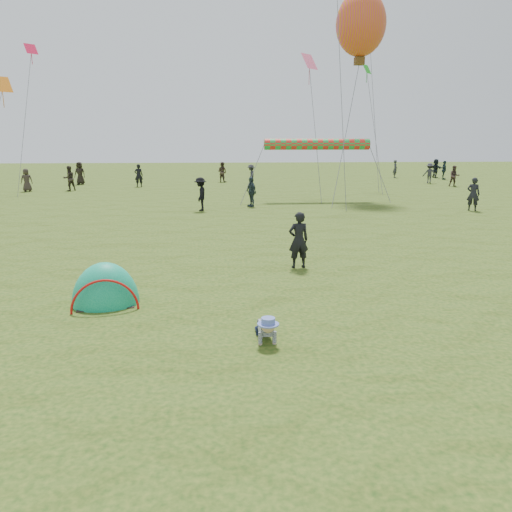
{
  "coord_description": "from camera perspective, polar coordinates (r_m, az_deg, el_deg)",
  "views": [
    {
      "loc": [
        -0.55,
        -8.84,
        3.56
      ],
      "look_at": [
        0.25,
        2.04,
        1.0
      ],
      "focal_mm": 35.0,
      "sensor_mm": 36.0,
      "label": 1
    }
  ],
  "objects": [
    {
      "name": "crowd_person_13",
      "position": [
        42.84,
        -3.89,
        9.55
      ],
      "size": [
        1.03,
        0.98,
        1.68
      ],
      "primitive_type": "imported",
      "rotation": [
        0.0,
        0.0,
        2.57
      ],
      "color": "#3E3027",
      "rests_on": "ground"
    },
    {
      "name": "crawling_toddler",
      "position": [
        9.03,
        1.18,
        -8.17
      ],
      "size": [
        0.53,
        0.73,
        0.53
      ],
      "primitive_type": null,
      "rotation": [
        0.0,
        0.0,
        0.07
      ],
      "color": "black",
      "rests_on": "ground"
    },
    {
      "name": "popup_tent",
      "position": [
        11.61,
        -16.74,
        -5.23
      ],
      "size": [
        1.64,
        1.43,
        1.88
      ],
      "primitive_type": "ellipsoid",
      "rotation": [
        0.0,
        0.0,
        0.18
      ],
      "color": "#008460",
      "rests_on": "ground"
    },
    {
      "name": "crowd_person_10",
      "position": [
        38.4,
        -24.74,
        7.89
      ],
      "size": [
        0.92,
        0.81,
        1.58
      ],
      "primitive_type": "imported",
      "rotation": [
        0.0,
        0.0,
        3.63
      ],
      "color": "#342A26",
      "rests_on": "ground"
    },
    {
      "name": "diamond_kite_1",
      "position": [
        34.94,
        -27.07,
        17.09
      ],
      "size": [
        1.14,
        1.14,
        0.93
      ],
      "primitive_type": "plane",
      "rotation": [
        1.05,
        0.0,
        0.79
      ],
      "color": "orange"
    },
    {
      "name": "crowd_person_1",
      "position": [
        37.84,
        -20.58,
        8.31
      ],
      "size": [
        1.07,
        1.03,
        1.73
      ],
      "primitive_type": "imported",
      "rotation": [
        0.0,
        0.0,
        3.8
      ],
      "color": "#2E2620",
      "rests_on": "ground"
    },
    {
      "name": "diamond_kite_6",
      "position": [
        39.79,
        -24.33,
        20.77
      ],
      "size": [
        0.85,
        0.85,
        0.69
      ],
      "primitive_type": "plane",
      "rotation": [
        1.05,
        0.0,
        0.79
      ],
      "color": "red"
    },
    {
      "name": "diamond_kite_3",
      "position": [
        38.75,
        12.58,
        20.12
      ],
      "size": [
        0.78,
        0.78,
        0.64
      ],
      "primitive_type": "plane",
      "rotation": [
        1.05,
        0.0,
        0.79
      ],
      "color": "#199317"
    },
    {
      "name": "diamond_kite_5",
      "position": [
        33.62,
        6.13,
        21.24
      ],
      "size": [
        1.19,
        1.19,
        0.97
      ],
      "primitive_type": "plane",
      "rotation": [
        1.05,
        0.0,
        0.79
      ],
      "color": "pink"
    },
    {
      "name": "standing_adult",
      "position": [
        14.05,
        4.88,
        1.83
      ],
      "size": [
        0.63,
        0.47,
        1.6
      ],
      "primitive_type": "imported",
      "rotation": [
        0.0,
        0.0,
        3.3
      ],
      "color": "black",
      "rests_on": "ground"
    },
    {
      "name": "rainbow_tube_kite",
      "position": [
        30.04,
        6.98,
        12.56
      ],
      "size": [
        6.18,
        0.64,
        0.64
      ],
      "primitive_type": "cylinder",
      "rotation": [
        0.0,
        1.57,
        0.0
      ],
      "color": "red"
    },
    {
      "name": "crowd_person_4",
      "position": [
        42.83,
        -19.49,
        8.91
      ],
      "size": [
        0.96,
        0.72,
        1.79
      ],
      "primitive_type": "imported",
      "rotation": [
        0.0,
        0.0,
        6.1
      ],
      "color": "black",
      "rests_on": "ground"
    },
    {
      "name": "ground",
      "position": [
        9.54,
        -0.63,
        -8.69
      ],
      "size": [
        140.0,
        140.0,
        0.0
      ],
      "primitive_type": "plane",
      "color": "#193B10"
    },
    {
      "name": "crowd_person_12",
      "position": [
        39.51,
        -13.26,
        8.95
      ],
      "size": [
        0.66,
        0.46,
        1.71
      ],
      "primitive_type": "imported",
      "rotation": [
        0.0,
        0.0,
        3.23
      ],
      "color": "black",
      "rests_on": "ground"
    },
    {
      "name": "balloon_kite",
      "position": [
        32.72,
        11.88,
        24.15
      ],
      "size": [
        2.93,
        2.93,
        4.1
      ],
      "primitive_type": null,
      "color": "#D46604"
    },
    {
      "name": "crowd_person_15",
      "position": [
        39.07,
        -0.57,
        9.21
      ],
      "size": [
        0.81,
        1.17,
        1.65
      ],
      "primitive_type": "imported",
      "rotation": [
        0.0,
        0.0,
        4.51
      ],
      "color": "#26272B",
      "rests_on": "ground"
    },
    {
      "name": "crowd_person_7",
      "position": [
        41.63,
        21.72,
        8.49
      ],
      "size": [
        0.89,
        0.77,
        1.59
      ],
      "primitive_type": "imported",
      "rotation": [
        0.0,
        0.0,
        6.03
      ],
      "color": "#3E2E2B",
      "rests_on": "ground"
    },
    {
      "name": "crowd_person_8",
      "position": [
        27.04,
        -0.55,
        7.35
      ],
      "size": [
        0.75,
        1.01,
        1.59
      ],
      "primitive_type": "imported",
      "rotation": [
        0.0,
        0.0,
        5.15
      ],
      "color": "#293740",
      "rests_on": "ground"
    },
    {
      "name": "crowd_person_0",
      "position": [
        49.3,
        15.62,
        9.56
      ],
      "size": [
        0.5,
        0.66,
        1.65
      ],
      "primitive_type": "imported",
      "rotation": [
        0.0,
        0.0,
        1.39
      ],
      "color": "#2F3137",
      "rests_on": "ground"
    },
    {
      "name": "crowd_person_2",
      "position": [
        48.57,
        20.69,
        9.17
      ],
      "size": [
        0.81,
        1.06,
        1.67
      ],
      "primitive_type": "imported",
      "rotation": [
        0.0,
        0.0,
        1.1
      ],
      "color": "#1C2C36",
      "rests_on": "ground"
    },
    {
      "name": "crowd_person_5",
      "position": [
        50.55,
        19.85,
        9.4
      ],
      "size": [
        0.79,
        1.68,
        1.75
      ],
      "primitive_type": "imported",
      "rotation": [
        0.0,
        0.0,
        1.74
      ],
      "color": "black",
      "rests_on": "ground"
    },
    {
      "name": "crowd_person_9",
      "position": [
        25.6,
        -6.35,
        7.05
      ],
      "size": [
        0.68,
        1.12,
        1.69
      ],
      "primitive_type": "imported",
      "rotation": [
        0.0,
        0.0,
        4.66
      ],
      "color": "black",
      "rests_on": "ground"
    },
    {
      "name": "crowd_person_3",
      "position": [
        44.03,
        19.21,
        8.93
      ],
      "size": [
        1.15,
        0.8,
        1.63
      ],
      "primitive_type": "imported",
      "rotation": [
        0.0,
        0.0,
        2.95
      ],
      "color": "#2A2931",
      "rests_on": "ground"
    },
    {
      "name": "crowd_person_6",
      "position": [
        27.73,
        23.58,
        6.5
      ],
      "size": [
        0.73,
        0.65,
        1.68
      ],
      "primitive_type": "imported",
      "rotation": [
        0.0,
        0.0,
        2.63
      ],
      "color": "black",
      "rests_on": "ground"
    }
  ]
}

